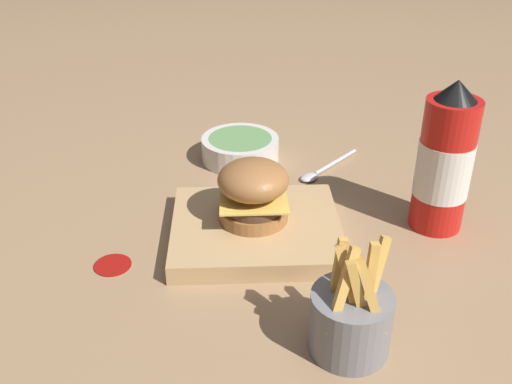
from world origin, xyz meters
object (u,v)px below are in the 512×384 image
burger (253,191)px  side_bowl (240,148)px  serving_board (256,230)px  fries_basket (351,319)px  ketchup_bottle (444,163)px  spoon (320,171)px

burger → side_bowl: burger is taller
serving_board → fries_basket: bearing=112.8°
ketchup_bottle → spoon: (0.15, -0.17, -0.10)m
burger → serving_board: bearing=108.6°
burger → fries_basket: fries_basket is taller
spoon → side_bowl: bearing=-69.7°
ketchup_bottle → serving_board: bearing=5.1°
ketchup_bottle → side_bowl: (0.29, -0.23, -0.08)m
burger → fries_basket: bearing=112.6°
ketchup_bottle → side_bowl: bearing=-38.8°
serving_board → ketchup_bottle: bearing=-174.9°
serving_board → side_bowl: (0.02, -0.26, 0.01)m
side_bowl → spoon: side_bowl is taller
ketchup_bottle → fries_basket: 0.32m
burger → side_bowl: size_ratio=0.72×
ketchup_bottle → fries_basket: (0.18, 0.25, -0.06)m
burger → fries_basket: (-0.10, 0.24, -0.03)m
serving_board → side_bowl: side_bowl is taller
fries_basket → spoon: bearing=-93.5°
serving_board → spoon: size_ratio=1.95×
serving_board → ketchup_bottle: ketchup_bottle is taller
serving_board → fries_basket: size_ratio=1.73×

